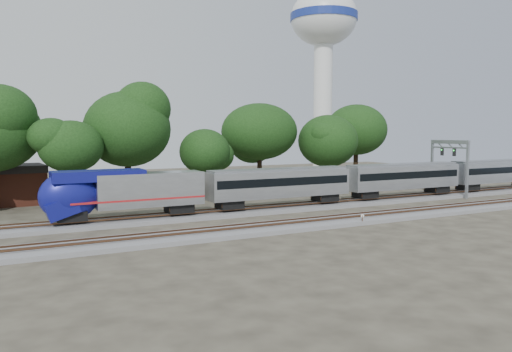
{
  "coord_description": "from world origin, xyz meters",
  "views": [
    {
      "loc": [
        -26.82,
        -45.27,
        9.34
      ],
      "look_at": [
        -0.37,
        5.0,
        4.38
      ],
      "focal_mm": 35.0,
      "sensor_mm": 36.0,
      "label": 1
    }
  ],
  "objects": [
    {
      "name": "ground",
      "position": [
        0.0,
        0.0,
        0.0
      ],
      "size": [
        160.0,
        160.0,
        0.0
      ],
      "primitive_type": "plane",
      "color": "#383328",
      "rests_on": "ground"
    },
    {
      "name": "track_far",
      "position": [
        0.0,
        6.0,
        0.21
      ],
      "size": [
        160.0,
        5.0,
        0.73
      ],
      "color": "slate",
      "rests_on": "ground"
    },
    {
      "name": "track_near",
      "position": [
        0.0,
        -4.0,
        0.21
      ],
      "size": [
        160.0,
        5.0,
        0.73
      ],
      "color": "slate",
      "rests_on": "ground"
    },
    {
      "name": "train",
      "position": [
        23.29,
        6.0,
        3.34
      ],
      "size": [
        95.18,
        3.29,
        4.85
      ],
      "color": "silver",
      "rests_on": "ground"
    },
    {
      "name": "switch_stand_red",
      "position": [
        6.11,
        -5.92,
        0.7
      ],
      "size": [
        0.35,
        0.1,
        1.1
      ],
      "rotation": [
        0.0,
        0.0,
        0.19
      ],
      "color": "#512D19",
      "rests_on": "ground"
    },
    {
      "name": "switch_stand_white",
      "position": [
        5.89,
        -6.24,
        0.73
      ],
      "size": [
        0.35,
        0.14,
        1.14
      ],
      "rotation": [
        0.0,
        0.0,
        -0.29
      ],
      "color": "#512D19",
      "rests_on": "ground"
    },
    {
      "name": "switch_lever",
      "position": [
        7.54,
        -5.81,
        0.15
      ],
      "size": [
        0.58,
        0.48,
        0.3
      ],
      "primitive_type": "cube",
      "rotation": [
        0.0,
        0.0,
        0.43
      ],
      "color": "#512D19",
      "rests_on": "ground"
    },
    {
      "name": "water_tower",
      "position": [
        38.23,
        46.48,
        30.07
      ],
      "size": [
        14.66,
        14.66,
        40.58
      ],
      "color": "silver",
      "rests_on": "ground"
    },
    {
      "name": "signal_gantry",
      "position": [
        32.11,
        6.0,
        6.01
      ],
      "size": [
        0.57,
        6.78,
        8.24
      ],
      "color": "gray",
      "rests_on": "ground"
    },
    {
      "name": "brick_building",
      "position": [
        -26.3,
        26.94,
        2.58
      ],
      "size": [
        11.15,
        8.23,
        5.13
      ],
      "rotation": [
        0.0,
        0.0,
        0.07
      ],
      "color": "brown",
      "rests_on": "ground"
    },
    {
      "name": "tree_2",
      "position": [
        -18.7,
        17.31,
        7.66
      ],
      "size": [
        7.81,
        7.81,
        11.01
      ],
      "color": "black",
      "rests_on": "ground"
    },
    {
      "name": "tree_3",
      "position": [
        -11.13,
        21.05,
        9.76
      ],
      "size": [
        9.93,
        9.93,
        14.0
      ],
      "color": "black",
      "rests_on": "ground"
    },
    {
      "name": "tree_4",
      "position": [
        -0.88,
        19.35,
        6.68
      ],
      "size": [
        6.81,
        6.81,
        9.6
      ],
      "color": "black",
      "rests_on": "ground"
    },
    {
      "name": "tree_5",
      "position": [
        9.82,
        23.16,
        9.47
      ],
      "size": [
        9.64,
        9.64,
        13.59
      ],
      "color": "black",
      "rests_on": "ground"
    },
    {
      "name": "tree_6",
      "position": [
        20.68,
        20.27,
        7.96
      ],
      "size": [
        8.11,
        8.11,
        11.44
      ],
      "color": "black",
      "rests_on": "ground"
    },
    {
      "name": "tree_7",
      "position": [
        32.15,
        27.3,
        9.83
      ],
      "size": [
        10.0,
        10.0,
        14.1
      ],
      "color": "black",
      "rests_on": "ground"
    }
  ]
}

